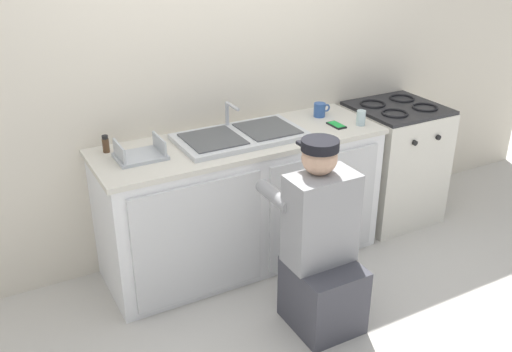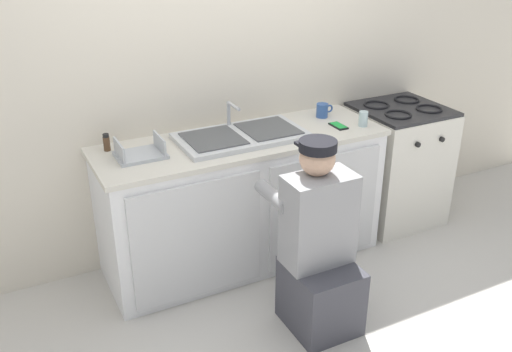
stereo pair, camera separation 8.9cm
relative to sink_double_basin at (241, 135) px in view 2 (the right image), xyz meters
The scene contains 12 objects.
ground_plane 0.95m from the sink_double_basin, 90.00° to the right, with size 12.00×12.00×0.00m, color beige.
back_wall 0.50m from the sink_double_basin, 90.00° to the left, with size 6.00×0.10×2.50m, color beige.
counter_cabinet 0.47m from the sink_double_basin, 90.00° to the right, with size 1.82×0.62×0.84m.
countertop 0.04m from the sink_double_basin, 90.00° to the right, with size 1.86×0.62×0.03m, color beige.
sink_double_basin is the anchor object (origin of this frame).
stove_range 1.35m from the sink_double_basin, ahead, with size 0.62×0.62×0.90m.
plumber_person 0.91m from the sink_double_basin, 83.54° to the right, with size 0.42×0.61×1.10m.
cell_phone 0.67m from the sink_double_basin, ahead, with size 0.07×0.14×0.01m.
coffee_mug 0.68m from the sink_double_basin, ahead, with size 0.13×0.08×0.09m.
dish_rack_tray 0.65m from the sink_double_basin, behind, with size 0.28×0.22×0.11m.
water_glass 0.83m from the sink_double_basin, 11.17° to the right, with size 0.06×0.06×0.10m.
spice_bottle_pepper 0.82m from the sink_double_basin, 167.11° to the left, with size 0.04×0.04×0.10m.
Camera 2 is at (-1.42, -2.70, 2.18)m, focal length 40.00 mm.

